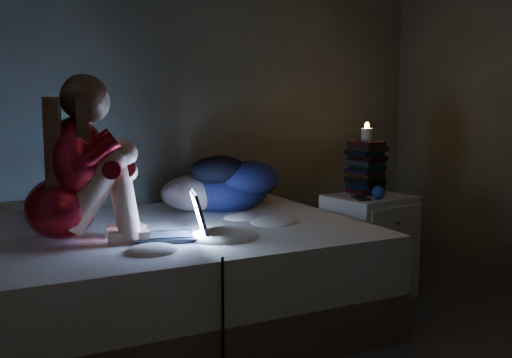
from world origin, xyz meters
TOP-DOWN VIEW (x-y plane):
  - wall_back at (0.00, 1.91)m, footprint 3.60×0.02m
  - bed at (-0.42, 1.10)m, footprint 2.02×1.52m
  - pillow at (-1.18, 1.37)m, footprint 0.47×0.33m
  - woman at (-1.00, 0.98)m, footprint 0.55×0.42m
  - laptop at (-0.51, 0.84)m, footprint 0.40×0.33m
  - clothes_pile at (0.08, 1.47)m, footprint 0.71×0.64m
  - nightstand at (0.89, 1.06)m, footprint 0.53×0.48m
  - book_stack at (0.92, 1.15)m, footprint 0.19×0.25m
  - candle at (0.92, 1.15)m, footprint 0.07×0.07m
  - phone at (0.75, 1.00)m, footprint 0.11×0.16m
  - blue_orb at (0.84, 0.94)m, footprint 0.08×0.08m

SIDE VIEW (x-z plane):
  - bed at x=-0.42m, z-range 0.00..0.56m
  - nightstand at x=0.89m, z-range 0.00..0.63m
  - pillow at x=-1.18m, z-range 0.56..0.69m
  - phone at x=0.75m, z-range 0.63..0.65m
  - blue_orb at x=0.84m, z-range 0.63..0.71m
  - laptop at x=-0.51m, z-range 0.56..0.80m
  - clothes_pile at x=0.08m, z-range 0.56..0.91m
  - book_stack at x=0.92m, z-range 0.63..0.97m
  - woman at x=-1.00m, z-range 0.56..1.36m
  - candle at x=0.92m, z-range 0.97..1.05m
  - wall_back at x=0.00m, z-range 0.00..2.60m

